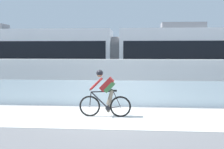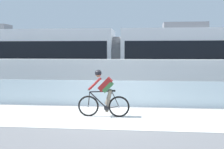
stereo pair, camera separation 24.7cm
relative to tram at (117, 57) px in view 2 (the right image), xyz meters
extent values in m
plane|color=slate|center=(0.35, -6.85, -1.89)|extent=(200.00, 200.00, 0.00)
cube|color=beige|center=(0.35, -6.85, -1.89)|extent=(32.00, 3.20, 0.01)
cube|color=silver|center=(0.35, -5.00, -1.37)|extent=(32.00, 0.05, 1.05)
cube|color=white|center=(0.35, -3.20, -0.97)|extent=(32.00, 0.36, 1.85)
cube|color=#595654|center=(0.35, -0.72, -1.89)|extent=(32.00, 0.08, 0.01)
cube|color=#595654|center=(0.35, 0.72, -1.89)|extent=(32.00, 0.08, 0.01)
cube|color=silver|center=(-5.74, 0.00, 0.01)|extent=(11.00, 2.50, 3.10)
cube|color=black|center=(-5.74, 0.00, 0.36)|extent=(10.56, 2.54, 1.04)
cube|color=#14724C|center=(-5.74, 0.00, -1.36)|extent=(10.78, 2.53, 0.28)
cube|color=#232326|center=(-2.22, 0.00, -1.53)|extent=(1.40, 1.88, 0.20)
cylinder|color=black|center=(-2.22, -0.72, -1.59)|extent=(0.60, 0.10, 0.60)
cylinder|color=black|center=(-2.22, 0.72, -1.59)|extent=(0.60, 0.10, 0.60)
cube|color=silver|center=(5.76, 0.00, 0.01)|extent=(11.00, 2.50, 3.10)
cube|color=black|center=(5.76, 0.00, 0.36)|extent=(10.56, 2.54, 1.04)
cube|color=#14724C|center=(5.76, 0.00, -1.36)|extent=(10.78, 2.53, 0.28)
cube|color=slate|center=(3.78, 0.00, 1.74)|extent=(2.40, 1.10, 0.36)
cube|color=#232326|center=(2.24, 0.00, -1.53)|extent=(1.40, 1.88, 0.20)
cylinder|color=black|center=(2.24, -0.72, -1.59)|extent=(0.60, 0.10, 0.60)
cylinder|color=black|center=(2.24, 0.72, -1.59)|extent=(0.60, 0.10, 0.60)
cylinder|color=#59595B|center=(0.01, 0.00, 0.01)|extent=(0.60, 2.30, 2.30)
torus|color=black|center=(-0.43, -6.85, -1.53)|extent=(0.72, 0.06, 0.72)
cylinder|color=#99999E|center=(-0.43, -6.85, -1.53)|extent=(0.07, 0.10, 0.07)
torus|color=black|center=(0.62, -6.85, -1.53)|extent=(0.72, 0.06, 0.72)
cylinder|color=#99999E|center=(0.62, -6.85, -1.53)|extent=(0.07, 0.10, 0.07)
cylinder|color=black|center=(-0.09, -6.85, -1.32)|extent=(0.60, 0.04, 0.58)
cylinder|color=black|center=(0.28, -6.85, -1.30)|extent=(0.22, 0.04, 0.59)
cylinder|color=black|center=(0.00, -6.85, -1.03)|extent=(0.76, 0.04, 0.07)
cylinder|color=black|center=(0.41, -6.85, -1.56)|extent=(0.43, 0.03, 0.09)
cylinder|color=black|center=(0.50, -6.85, -1.27)|extent=(0.27, 0.02, 0.53)
cylinder|color=black|center=(-0.41, -6.85, -1.29)|extent=(0.08, 0.03, 0.49)
cube|color=black|center=(0.37, -6.85, -0.99)|extent=(0.24, 0.10, 0.05)
cylinder|color=black|center=(-0.38, -6.85, -0.94)|extent=(0.03, 0.58, 0.03)
cylinder|color=#262628|center=(0.19, -6.85, -1.59)|extent=(0.18, 0.02, 0.18)
cube|color=maroon|center=(0.15, -6.85, -0.78)|extent=(0.50, 0.28, 0.51)
cube|color=#336638|center=(0.25, -6.85, -0.87)|extent=(0.38, 0.30, 0.38)
sphere|color=#997051|center=(-0.09, -6.85, -0.43)|extent=(0.20, 0.20, 0.20)
sphere|color=black|center=(-0.09, -6.85, -0.40)|extent=(0.23, 0.23, 0.23)
cylinder|color=maroon|center=(-0.20, -6.85, -0.77)|extent=(0.44, 0.41, 0.41)
cylinder|color=maroon|center=(-0.20, -6.85, -0.77)|extent=(0.44, 0.41, 0.41)
cylinder|color=#726656|center=(0.26, -6.85, -1.35)|extent=(0.29, 0.33, 0.80)
cylinder|color=#726656|center=(0.26, -6.85, -1.21)|extent=(0.29, 0.33, 0.54)
camera|label=1|loc=(1.08, -16.20, 0.35)|focal=45.03mm
camera|label=2|loc=(1.32, -16.18, 0.35)|focal=45.03mm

